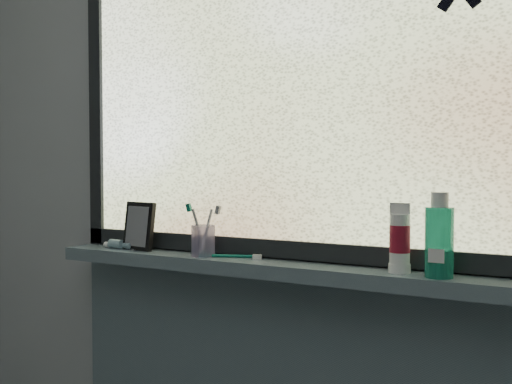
{
  "coord_description": "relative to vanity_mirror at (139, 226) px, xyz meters",
  "views": [
    {
      "loc": [
        0.64,
        -0.17,
        1.27
      ],
      "look_at": [
        -0.03,
        1.05,
        1.22
      ],
      "focal_mm": 40.0,
      "sensor_mm": 36.0,
      "label": 1
    }
  ],
  "objects": [
    {
      "name": "wall_back",
      "position": [
        0.56,
        0.07,
        0.15
      ],
      "size": [
        3.0,
        0.01,
        2.5
      ],
      "primitive_type": "cube",
      "color": "#9EA3A8",
      "rests_on": "ground"
    },
    {
      "name": "windowsill",
      "position": [
        0.56,
        -0.0,
        -0.1
      ],
      "size": [
        1.62,
        0.14,
        0.04
      ],
      "primitive_type": "cube",
      "color": "slate",
      "rests_on": "wall_back"
    },
    {
      "name": "window_pane",
      "position": [
        0.56,
        0.05,
        0.43
      ],
      "size": [
        1.5,
        0.01,
        1.0
      ],
      "primitive_type": "cube",
      "color": "silver",
      "rests_on": "wall_back"
    },
    {
      "name": "frame_bottom",
      "position": [
        0.56,
        0.05,
        -0.05
      ],
      "size": [
        1.6,
        0.03,
        0.05
      ],
      "primitive_type": "cube",
      "color": "black",
      "rests_on": "windowsill"
    },
    {
      "name": "frame_left",
      "position": [
        -0.22,
        0.05,
        0.43
      ],
      "size": [
        0.05,
        0.03,
        1.1
      ],
      "primitive_type": "cube",
      "color": "black",
      "rests_on": "wall_back"
    },
    {
      "name": "vanity_mirror",
      "position": [
        0.0,
        0.0,
        0.0
      ],
      "size": [
        0.13,
        0.08,
        0.15
      ],
      "primitive_type": "cube",
      "rotation": [
        0.0,
        0.0,
        -0.14
      ],
      "color": "black",
      "rests_on": "windowsill"
    },
    {
      "name": "toothpaste_tube",
      "position": [
        -0.07,
        -0.01,
        -0.06
      ],
      "size": [
        0.17,
        0.06,
        0.03
      ],
      "primitive_type": null,
      "rotation": [
        0.0,
        0.0,
        -0.15
      ],
      "color": "silver",
      "rests_on": "windowsill"
    },
    {
      "name": "toothbrush_cup",
      "position": [
        0.26,
        -0.02,
        -0.03
      ],
      "size": [
        0.08,
        0.08,
        0.09
      ],
      "primitive_type": "cylinder",
      "rotation": [
        0.0,
        0.0,
        0.17
      ],
      "color": "#9B91C0",
      "rests_on": "windowsill"
    },
    {
      "name": "toothbrush_lying",
      "position": [
        0.33,
        -0.0,
        -0.07
      ],
      "size": [
        0.2,
        0.09,
        0.01
      ],
      "primitive_type": null,
      "rotation": [
        0.0,
        0.0,
        0.37
      ],
      "color": "#0B6855",
      "rests_on": "windowsill"
    },
    {
      "name": "mouthwash_bottle",
      "position": [
        0.93,
        -0.02,
        0.02
      ],
      "size": [
        0.07,
        0.07,
        0.17
      ],
      "primitive_type": "cylinder",
      "rotation": [
        0.0,
        0.0,
        -0.11
      ],
      "color": "#20A984",
      "rests_on": "windowsill"
    },
    {
      "name": "cream_tube",
      "position": [
        0.83,
        -0.01,
        0.02
      ],
      "size": [
        0.05,
        0.05,
        0.12
      ],
      "primitive_type": "cylinder",
      "rotation": [
        0.0,
        0.0,
        0.02
      ],
      "color": "silver",
      "rests_on": "windowsill"
    }
  ]
}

